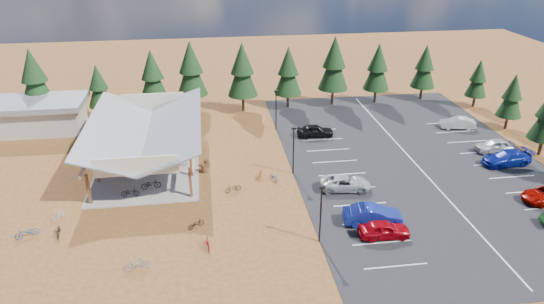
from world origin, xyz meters
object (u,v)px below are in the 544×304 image
Objects in this scene: bike_13 at (137,263)px; car_1 at (373,215)px; outbuilding at (40,115)px; car_2 at (345,183)px; bike_pavilion at (146,129)px; bike_3 at (145,130)px; bike_6 at (161,143)px; car_8 at (494,146)px; lamp_post_2 at (276,107)px; trash_bin_0 at (204,168)px; bike_1 at (118,165)px; bike_2 at (143,151)px; car_0 at (384,229)px; lamp_post_0 at (321,210)px; lamp_post_1 at (294,147)px; bike_5 at (180,162)px; bike_7 at (171,132)px; bike_0 at (130,192)px; car_4 at (315,131)px; bike_8 at (58,231)px; bike_15 at (260,174)px; bike_16 at (233,188)px; bike_4 at (151,184)px; car_7 at (507,158)px; bike_12 at (196,224)px; bike_10 at (27,232)px; bike_11 at (208,243)px; trash_bin_1 at (207,163)px; bike_9 at (58,214)px; bike_14 at (274,177)px.

bike_13 is 19.67m from car_1.
outbuilding is 2.23× the size of car_2.
bike_3 is (-1.13, 7.54, -3.18)m from bike_pavilion.
car_1 is 1.02× the size of car_2.
car_8 is at bearing -115.79° from bike_6.
bike_6 is (-13.92, -3.44, -2.48)m from lamp_post_2.
trash_bin_0 is 9.13m from bike_1.
bike_2 is 28.27m from car_0.
outbuilding reaches higher than car_2.
bike_1 is 0.90× the size of bike_2.
bike_1 is at bearing 125.75° from bike_6.
lamp_post_0 is 1.00× the size of lamp_post_1.
bike_5 is 0.89× the size of bike_7.
bike_0 is 23.60m from car_4.
bike_8 is at bearing -141.04° from bike_13.
lamp_post_2 is 1.04× the size of car_2.
car_4 reaches higher than bike_5.
bike_16 is at bearing 58.34° from bike_15.
outbuilding reaches higher than bike_2.
bike_4 is (14.71, -17.38, -1.43)m from outbuilding.
lamp_post_2 is 0.97× the size of car_7.
bike_8 is at bearing 55.96° from bike_12.
bike_4 is 21.40m from car_4.
outbuilding is 5.92× the size of bike_10.
bike_15 is at bearing -105.59° from lamp_post_2.
bike_12 is 0.37× the size of car_0.
lamp_post_0 reaches higher than bike_10.
bike_15 is 0.32× the size of car_1.
car_7 reaches higher than bike_11.
bike_pavilion reaches higher than car_0.
bike_8 is 0.34× the size of car_1.
car_2 reaches higher than bike_7.
bike_16 is at bearing -113.14° from lamp_post_2.
car_1 is at bearing -77.07° from lamp_post_2.
car_8 reaches higher than bike_15.
bike_7 is at bearing 118.96° from lamp_post_0.
bike_10 is 28.46m from car_2.
bike_3 reaches higher than bike_1.
car_1 is at bearing 0.19° from bike_11.
bike_7 is (-4.18, 8.82, 0.16)m from trash_bin_1.
bike_8 is 26.39m from car_1.
bike_16 is at bearing -135.21° from bike_9.
bike_1 is 28.13m from car_0.
bike_14 is (19.03, 6.97, -0.05)m from bike_8.
car_1 is at bearing -37.04° from bike_pavilion.
lamp_post_1 is at bearing -9.38° from trash_bin_0.
car_1 is at bearing -42.72° from trash_bin_1.
bike_13 is (7.60, -7.99, 0.10)m from bike_9.
trash_bin_0 is 0.60× the size of bike_5.
bike_0 is at bearing -98.36° from bike_pavilion.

